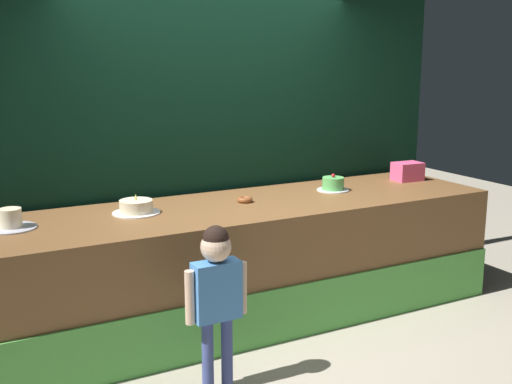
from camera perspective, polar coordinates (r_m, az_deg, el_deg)
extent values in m
plane|color=#ADA38E|center=(4.69, 2.36, -13.36)|extent=(12.00, 12.00, 0.00)
cube|color=brown|center=(4.95, -0.71, -6.22)|extent=(3.99, 1.06, 0.92)
cube|color=#59B24C|center=(4.60, 2.44, -11.09)|extent=(3.99, 0.02, 0.41)
cube|color=black|center=(5.30, -3.87, 4.86)|extent=(4.42, 0.08, 2.69)
cylinder|color=#3F4C8C|center=(3.98, -4.39, -14.57)|extent=(0.07, 0.07, 0.46)
cylinder|color=#3F4C8C|center=(4.03, -2.65, -14.21)|extent=(0.07, 0.07, 0.46)
cube|color=#4C8CD8|center=(3.84, -3.59, -8.88)|extent=(0.29, 0.13, 0.36)
cylinder|color=beige|center=(3.78, -6.02, -9.48)|extent=(0.06, 0.06, 0.33)
cylinder|color=beige|center=(3.91, -1.26, -8.64)|extent=(0.06, 0.06, 0.33)
sphere|color=beige|center=(3.75, -3.65, -4.97)|extent=(0.19, 0.19, 0.19)
sphere|color=black|center=(3.73, -3.66, -4.23)|extent=(0.16, 0.16, 0.16)
cube|color=#F45589|center=(5.87, 13.54, 1.82)|extent=(0.26, 0.20, 0.16)
torus|color=brown|center=(4.87, -1.02, -0.69)|extent=(0.12, 0.12, 0.04)
cylinder|color=silver|center=(4.43, -21.26, -3.04)|extent=(0.32, 0.32, 0.01)
cylinder|color=beige|center=(4.41, -21.33, -2.20)|extent=(0.14, 0.14, 0.13)
cylinder|color=white|center=(4.61, -10.78, -1.84)|extent=(0.34, 0.34, 0.01)
cylinder|color=beige|center=(4.60, -10.80, -1.25)|extent=(0.24, 0.24, 0.09)
cone|color=#F2E566|center=(4.58, -10.83, -0.44)|extent=(0.02, 0.02, 0.05)
cylinder|color=silver|center=(5.33, 6.97, 0.19)|extent=(0.27, 0.27, 0.01)
cylinder|color=#59B259|center=(5.31, 6.99, 0.78)|extent=(0.18, 0.18, 0.10)
sphere|color=red|center=(5.30, 7.01, 1.49)|extent=(0.03, 0.03, 0.03)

